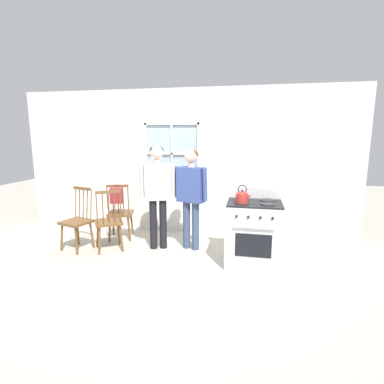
# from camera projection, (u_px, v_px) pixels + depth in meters

# --- Properties ---
(ground_plane) EXTENTS (16.00, 16.00, 0.00)m
(ground_plane) POSITION_uv_depth(u_px,v_px,m) (161.00, 259.00, 4.56)
(ground_plane) COLOR #B2AD9E
(wall_back) EXTENTS (6.40, 0.16, 2.70)m
(wall_back) POSITION_uv_depth(u_px,v_px,m) (183.00, 163.00, 5.65)
(wall_back) COLOR silver
(wall_back) RESTS_ON ground_plane
(chair_by_window) EXTENTS (0.50, 0.49, 1.02)m
(chair_by_window) POSITION_uv_depth(u_px,v_px,m) (120.00, 214.00, 5.39)
(chair_by_window) COLOR brown
(chair_by_window) RESTS_ON ground_plane
(chair_near_wall) EXTENTS (0.57, 0.56, 1.02)m
(chair_near_wall) POSITION_uv_depth(u_px,v_px,m) (109.00, 222.00, 4.84)
(chair_near_wall) COLOR brown
(chair_near_wall) RESTS_ON ground_plane
(chair_center_cluster) EXTENTS (0.52, 0.51, 1.02)m
(chair_center_cluster) POSITION_uv_depth(u_px,v_px,m) (77.00, 222.00, 4.88)
(chair_center_cluster) COLOR brown
(chair_center_cluster) RESTS_ON ground_plane
(person_elderly_left) EXTENTS (0.57, 0.34, 1.70)m
(person_elderly_left) POSITION_uv_depth(u_px,v_px,m) (157.00, 186.00, 4.81)
(person_elderly_left) COLOR black
(person_elderly_left) RESTS_ON ground_plane
(person_teen_center) EXTENTS (0.59, 0.33, 1.64)m
(person_teen_center) POSITION_uv_depth(u_px,v_px,m) (191.00, 189.00, 4.80)
(person_teen_center) COLOR #384766
(person_teen_center) RESTS_ON ground_plane
(stove) EXTENTS (0.78, 0.68, 1.08)m
(stove) POSITION_uv_depth(u_px,v_px,m) (254.00, 233.00, 4.31)
(stove) COLOR silver
(stove) RESTS_ON ground_plane
(kettle) EXTENTS (0.21, 0.17, 0.25)m
(kettle) POSITION_uv_depth(u_px,v_px,m) (242.00, 196.00, 4.12)
(kettle) COLOR red
(kettle) RESTS_ON stove
(potted_plant) EXTENTS (0.13, 0.13, 0.24)m
(potted_plant) POSITION_uv_depth(u_px,v_px,m) (164.00, 180.00, 5.69)
(potted_plant) COLOR #935B3D
(potted_plant) RESTS_ON wall_back
(handbag) EXTENTS (0.24, 0.22, 0.31)m
(handbag) POSITION_uv_depth(u_px,v_px,m) (117.00, 195.00, 5.09)
(handbag) COLOR maroon
(handbag) RESTS_ON chair_by_window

